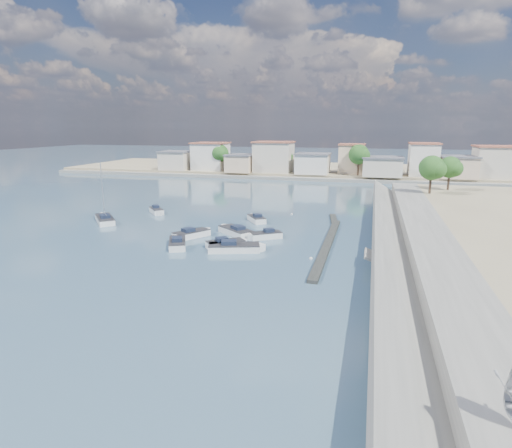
{
  "coord_description": "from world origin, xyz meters",
  "views": [
    {
      "loc": [
        11.7,
        -39.42,
        13.97
      ],
      "look_at": [
        -2.65,
        13.14,
        1.4
      ],
      "focal_mm": 30.0,
      "sensor_mm": 36.0,
      "label": 1
    }
  ],
  "objects_px": {
    "motorboat_a": "(177,243)",
    "motorboat_f": "(256,219)",
    "sailboat": "(105,219)",
    "motorboat_g": "(157,211)",
    "motorboat_c": "(235,231)",
    "motorboat_b": "(227,244)",
    "motorboat_h": "(237,248)",
    "motorboat_e": "(193,234)",
    "motorboat_d": "(264,236)"
  },
  "relations": [
    {
      "from": "motorboat_g",
      "to": "motorboat_b",
      "type": "bearing_deg",
      "value": -41.85
    },
    {
      "from": "motorboat_b",
      "to": "motorboat_h",
      "type": "bearing_deg",
      "value": -38.3
    },
    {
      "from": "motorboat_c",
      "to": "motorboat_f",
      "type": "bearing_deg",
      "value": 84.9
    },
    {
      "from": "motorboat_a",
      "to": "motorboat_g",
      "type": "height_order",
      "value": "same"
    },
    {
      "from": "motorboat_a",
      "to": "motorboat_d",
      "type": "distance_m",
      "value": 10.94
    },
    {
      "from": "motorboat_d",
      "to": "motorboat_e",
      "type": "relative_size",
      "value": 0.83
    },
    {
      "from": "motorboat_g",
      "to": "motorboat_f",
      "type": "bearing_deg",
      "value": -4.67
    },
    {
      "from": "motorboat_b",
      "to": "motorboat_f",
      "type": "xyz_separation_m",
      "value": [
        -0.42,
        14.33,
        0.0
      ]
    },
    {
      "from": "motorboat_e",
      "to": "motorboat_b",
      "type": "bearing_deg",
      "value": -30.29
    },
    {
      "from": "motorboat_h",
      "to": "motorboat_c",
      "type": "bearing_deg",
      "value": 109.92
    },
    {
      "from": "motorboat_a",
      "to": "motorboat_d",
      "type": "relative_size",
      "value": 1.25
    },
    {
      "from": "motorboat_f",
      "to": "sailboat",
      "type": "distance_m",
      "value": 22.51
    },
    {
      "from": "motorboat_b",
      "to": "sailboat",
      "type": "bearing_deg",
      "value": 159.93
    },
    {
      "from": "motorboat_a",
      "to": "motorboat_g",
      "type": "distance_m",
      "value": 20.53
    },
    {
      "from": "motorboat_a",
      "to": "motorboat_b",
      "type": "height_order",
      "value": "same"
    },
    {
      "from": "motorboat_c",
      "to": "motorboat_h",
      "type": "height_order",
      "value": "same"
    },
    {
      "from": "motorboat_d",
      "to": "motorboat_g",
      "type": "distance_m",
      "value": 23.41
    },
    {
      "from": "motorboat_a",
      "to": "motorboat_f",
      "type": "height_order",
      "value": "same"
    },
    {
      "from": "motorboat_f",
      "to": "motorboat_h",
      "type": "relative_size",
      "value": 0.67
    },
    {
      "from": "motorboat_g",
      "to": "motorboat_h",
      "type": "relative_size",
      "value": 0.62
    },
    {
      "from": "motorboat_c",
      "to": "motorboat_h",
      "type": "distance_m",
      "value": 7.94
    },
    {
      "from": "motorboat_b",
      "to": "motorboat_g",
      "type": "relative_size",
      "value": 1.13
    },
    {
      "from": "motorboat_d",
      "to": "motorboat_h",
      "type": "bearing_deg",
      "value": -105.0
    },
    {
      "from": "sailboat",
      "to": "motorboat_g",
      "type": "bearing_deg",
      "value": 59.72
    },
    {
      "from": "motorboat_h",
      "to": "motorboat_b",
      "type": "bearing_deg",
      "value": 141.7
    },
    {
      "from": "motorboat_e",
      "to": "motorboat_a",
      "type": "bearing_deg",
      "value": -90.77
    },
    {
      "from": "motorboat_b",
      "to": "motorboat_d",
      "type": "height_order",
      "value": "same"
    },
    {
      "from": "motorboat_c",
      "to": "sailboat",
      "type": "distance_m",
      "value": 20.98
    },
    {
      "from": "motorboat_c",
      "to": "motorboat_e",
      "type": "distance_m",
      "value": 5.46
    },
    {
      "from": "motorboat_b",
      "to": "motorboat_e",
      "type": "bearing_deg",
      "value": 149.71
    },
    {
      "from": "motorboat_b",
      "to": "motorboat_a",
      "type": "bearing_deg",
      "value": -168.92
    },
    {
      "from": "motorboat_b",
      "to": "motorboat_f",
      "type": "height_order",
      "value": "same"
    },
    {
      "from": "motorboat_c",
      "to": "motorboat_f",
      "type": "distance_m",
      "value": 8.13
    },
    {
      "from": "motorboat_a",
      "to": "motorboat_f",
      "type": "distance_m",
      "value": 16.41
    },
    {
      "from": "motorboat_d",
      "to": "motorboat_f",
      "type": "xyz_separation_m",
      "value": [
        -3.64,
        9.38,
        0.0
      ]
    },
    {
      "from": "motorboat_d",
      "to": "sailboat",
      "type": "bearing_deg",
      "value": 172.99
    },
    {
      "from": "motorboat_a",
      "to": "motorboat_c",
      "type": "distance_m",
      "value": 8.76
    },
    {
      "from": "motorboat_a",
      "to": "motorboat_g",
      "type": "bearing_deg",
      "value": 124.72
    },
    {
      "from": "motorboat_b",
      "to": "sailboat",
      "type": "xyz_separation_m",
      "value": [
        -22.04,
        8.05,
        0.03
      ]
    },
    {
      "from": "motorboat_e",
      "to": "motorboat_c",
      "type": "bearing_deg",
      "value": 31.35
    },
    {
      "from": "motorboat_e",
      "to": "motorboat_h",
      "type": "bearing_deg",
      "value": -32.12
    },
    {
      "from": "motorboat_f",
      "to": "motorboat_h",
      "type": "height_order",
      "value": "same"
    },
    {
      "from": "motorboat_a",
      "to": "motorboat_h",
      "type": "relative_size",
      "value": 0.8
    },
    {
      "from": "motorboat_a",
      "to": "motorboat_b",
      "type": "bearing_deg",
      "value": 11.08
    },
    {
      "from": "motorboat_g",
      "to": "motorboat_a",
      "type": "bearing_deg",
      "value": -55.28
    },
    {
      "from": "motorboat_c",
      "to": "motorboat_b",
      "type": "bearing_deg",
      "value": -79.64
    },
    {
      "from": "motorboat_a",
      "to": "motorboat_f",
      "type": "relative_size",
      "value": 1.2
    },
    {
      "from": "motorboat_h",
      "to": "motorboat_e",
      "type": "bearing_deg",
      "value": 147.88
    },
    {
      "from": "motorboat_f",
      "to": "motorboat_c",
      "type": "bearing_deg",
      "value": -95.1
    },
    {
      "from": "motorboat_g",
      "to": "sailboat",
      "type": "relative_size",
      "value": 0.45
    }
  ]
}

